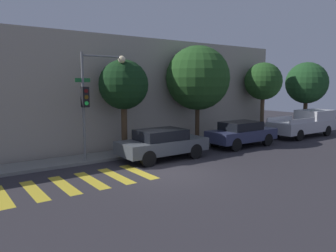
% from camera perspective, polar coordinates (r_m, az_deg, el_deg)
% --- Properties ---
extents(ground_plane, '(60.00, 60.00, 0.00)m').
position_cam_1_polar(ground_plane, '(13.51, -0.65, -8.22)').
color(ground_plane, '#2D2B30').
extents(sidewalk, '(26.00, 1.70, 0.14)m').
position_cam_1_polar(sidewalk, '(16.87, -8.61, -4.90)').
color(sidewalk, slate).
rests_on(sidewalk, ground).
extents(building_row, '(26.00, 6.00, 6.20)m').
position_cam_1_polar(building_row, '(20.38, -14.27, 5.65)').
color(building_row, '#A89E8E').
rests_on(building_row, ground).
extents(crosswalk, '(5.60, 2.60, 0.00)m').
position_cam_1_polar(crosswalk, '(12.70, -15.42, -9.50)').
color(crosswalk, gold).
rests_on(crosswalk, ground).
extents(traffic_light_pole, '(2.49, 0.56, 5.03)m').
position_cam_1_polar(traffic_light_pole, '(15.24, -12.78, 6.19)').
color(traffic_light_pole, slate).
rests_on(traffic_light_pole, ground).
extents(sedan_near_corner, '(4.36, 1.89, 1.46)m').
position_cam_1_polar(sedan_near_corner, '(15.77, -1.02, -3.02)').
color(sedan_near_corner, '#4C5156').
rests_on(sedan_near_corner, ground).
extents(sedan_middle, '(4.35, 1.78, 1.46)m').
position_cam_1_polar(sedan_middle, '(19.48, 12.69, -1.21)').
color(sedan_middle, '#2D3351').
rests_on(sedan_middle, ground).
extents(pickup_truck, '(5.45, 1.97, 1.78)m').
position_cam_1_polar(pickup_truck, '(24.67, 22.78, 0.46)').
color(pickup_truck, '#BCBCC1').
rests_on(pickup_truck, ground).
extents(tree_near_corner, '(2.50, 2.50, 4.85)m').
position_cam_1_polar(tree_near_corner, '(16.68, -7.75, 7.05)').
color(tree_near_corner, '#4C3823').
rests_on(tree_near_corner, ground).
extents(tree_midblock, '(3.77, 3.77, 5.86)m').
position_cam_1_polar(tree_midblock, '(19.48, 5.21, 8.31)').
color(tree_midblock, '#42301E').
rests_on(tree_midblock, ground).
extents(tree_far_end, '(2.58, 2.58, 5.10)m').
position_cam_1_polar(tree_far_end, '(23.84, 16.26, 7.44)').
color(tree_far_end, brown).
rests_on(tree_far_end, ground).
extents(tree_behind_truck, '(3.24, 3.24, 5.33)m').
position_cam_1_polar(tree_behind_truck, '(28.23, 23.00, 6.89)').
color(tree_behind_truck, '#4C3823').
rests_on(tree_behind_truck, ground).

